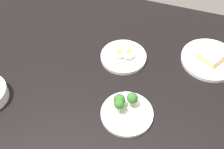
# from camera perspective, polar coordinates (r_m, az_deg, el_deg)

# --- Properties ---
(dining_table) EXTENTS (1.58, 0.98, 0.04)m
(dining_table) POSITION_cam_1_polar(r_m,az_deg,el_deg) (1.11, 0.00, -1.33)
(dining_table) COLOR black
(dining_table) RESTS_ON ground
(plate_broccoli) EXTENTS (0.17, 0.17, 0.07)m
(plate_broccoli) POSITION_cam_1_polar(r_m,az_deg,el_deg) (0.99, 2.68, -6.73)
(plate_broccoli) COLOR white
(plate_broccoli) RESTS_ON dining_table
(plate_eggs) EXTENTS (0.17, 0.17, 0.05)m
(plate_eggs) POSITION_cam_1_polar(r_m,az_deg,el_deg) (1.15, 2.20, 3.50)
(plate_eggs) COLOR white
(plate_eggs) RESTS_ON dining_table
(plate_sandwich) EXTENTS (0.21, 0.21, 0.05)m
(plate_sandwich) POSITION_cam_1_polar(r_m,az_deg,el_deg) (1.20, 17.96, 2.87)
(plate_sandwich) COLOR white
(plate_sandwich) RESTS_ON dining_table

